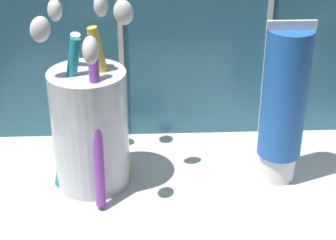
{
  "coord_description": "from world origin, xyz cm",
  "views": [
    {
      "loc": [
        -11.17,
        -40.76,
        32.56
      ],
      "look_at": [
        -9.3,
        1.85,
        9.93
      ],
      "focal_mm": 60.0,
      "sensor_mm": 36.0,
      "label": 1
    }
  ],
  "objects": [
    {
      "name": "toothpaste_tube",
      "position": [
        1.38,
        4.63,
        9.85
      ],
      "size": [
        4.3,
        4.09,
        15.77
      ],
      "color": "white",
      "rests_on": "sink_counter"
    },
    {
      "name": "sink_counter",
      "position": [
        0.0,
        0.0,
        1.0
      ],
      "size": [
        60.52,
        28.21,
        2.0
      ],
      "primitive_type": "cube",
      "color": "silver",
      "rests_on": "ground"
    },
    {
      "name": "toothbrush_cup",
      "position": [
        -16.34,
        4.72,
        8.21
      ],
      "size": [
        9.06,
        12.34,
        17.68
      ],
      "color": "silver",
      "rests_on": "sink_counter"
    }
  ]
}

